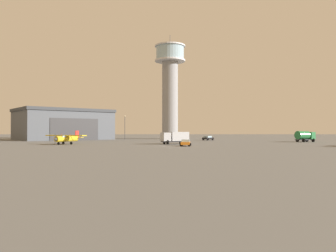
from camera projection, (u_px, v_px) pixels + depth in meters
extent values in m
plane|color=#60605E|center=(175.00, 146.00, 66.40)|extent=(400.00, 400.00, 0.00)
cylinder|color=gray|center=(170.00, 100.00, 124.56)|extent=(5.94, 5.94, 29.11)
cylinder|color=silver|center=(170.00, 61.00, 124.75)|extent=(11.45, 11.45, 0.60)
cylinder|color=#99B7C6|center=(170.00, 53.00, 124.78)|extent=(10.53, 10.53, 4.95)
cylinder|color=silver|center=(170.00, 46.00, 124.82)|extent=(11.45, 11.45, 0.50)
cylinder|color=#38383D|center=(170.00, 40.00, 124.85)|extent=(0.16, 0.16, 4.00)
cube|color=#4C5159|center=(63.00, 126.00, 113.87)|extent=(35.11, 33.54, 9.37)
cube|color=#35393E|center=(63.00, 111.00, 113.94)|extent=(35.96, 34.39, 1.00)
cube|color=#38383A|center=(75.00, 129.00, 106.09)|extent=(12.70, 10.07, 7.03)
cylinder|color=gold|center=(66.00, 139.00, 74.71)|extent=(3.91, 6.49, 1.30)
cone|color=#38383D|center=(55.00, 139.00, 71.51)|extent=(1.22, 1.24, 0.91)
cube|color=#38383D|center=(55.00, 139.00, 71.51)|extent=(0.12, 0.10, 1.99)
cube|color=gold|center=(65.00, 135.00, 74.44)|extent=(10.19, 5.80, 0.21)
cylinder|color=red|center=(59.00, 137.00, 75.13)|extent=(0.97, 0.51, 1.42)
cylinder|color=red|center=(71.00, 137.00, 73.73)|extent=(0.97, 0.51, 1.42)
cube|color=#99B7C6|center=(62.00, 137.00, 73.57)|extent=(1.43, 1.48, 0.73)
cone|color=gold|center=(77.00, 138.00, 77.92)|extent=(1.50, 1.74, 0.98)
cube|color=red|center=(77.00, 134.00, 77.93)|extent=(0.60, 1.10, 1.78)
cube|color=gold|center=(77.00, 137.00, 77.92)|extent=(3.25, 2.17, 0.10)
cylinder|color=black|center=(58.00, 143.00, 72.41)|extent=(0.64, 0.42, 0.63)
cylinder|color=black|center=(63.00, 143.00, 75.37)|extent=(0.64, 0.42, 0.63)
cylinder|color=black|center=(71.00, 143.00, 74.41)|extent=(0.64, 0.42, 0.63)
cube|color=#38383D|center=(174.00, 141.00, 76.62)|extent=(6.56, 4.15, 0.24)
cube|color=#B7BABF|center=(165.00, 137.00, 75.74)|extent=(2.52, 2.78, 1.94)
cube|color=#99B7C6|center=(162.00, 135.00, 75.42)|extent=(0.83, 1.80, 0.97)
cube|color=#B7BABF|center=(178.00, 136.00, 77.04)|extent=(4.82, 3.75, 2.08)
cylinder|color=black|center=(167.00, 142.00, 74.81)|extent=(0.64, 1.03, 1.00)
cylinder|color=black|center=(164.00, 142.00, 76.68)|extent=(0.64, 1.03, 1.00)
cylinder|color=black|center=(184.00, 142.00, 76.43)|extent=(0.64, 1.03, 1.00)
cylinder|color=black|center=(180.00, 142.00, 78.30)|extent=(0.64, 1.03, 1.00)
cube|color=#38383D|center=(304.00, 140.00, 90.69)|extent=(5.82, 4.11, 0.24)
cube|color=#287A42|center=(310.00, 136.00, 91.57)|extent=(2.43, 2.82, 1.98)
cube|color=#99B7C6|center=(311.00, 134.00, 91.88)|extent=(0.95, 1.86, 0.99)
cylinder|color=#287A42|center=(302.00, 135.00, 90.31)|extent=(4.30, 3.64, 2.27)
cylinder|color=black|center=(306.00, 140.00, 92.50)|extent=(0.68, 1.02, 1.00)
cylinder|color=black|center=(313.00, 140.00, 90.56)|extent=(0.68, 1.02, 1.00)
cylinder|color=black|center=(297.00, 140.00, 90.94)|extent=(0.68, 1.02, 1.00)
cylinder|color=black|center=(303.00, 140.00, 89.00)|extent=(0.68, 1.02, 1.00)
cube|color=orange|center=(185.00, 143.00, 66.95)|extent=(2.15, 4.20, 0.55)
cube|color=#99B7C6|center=(185.00, 141.00, 67.16)|extent=(1.80, 2.41, 0.50)
cylinder|color=black|center=(189.00, 145.00, 65.54)|extent=(0.65, 0.24, 0.64)
cylinder|color=black|center=(181.00, 145.00, 65.69)|extent=(0.65, 0.24, 0.64)
cylinder|color=black|center=(189.00, 144.00, 68.19)|extent=(0.65, 0.24, 0.64)
cylinder|color=black|center=(181.00, 144.00, 68.35)|extent=(0.65, 0.24, 0.64)
cube|color=black|center=(208.00, 138.00, 106.18)|extent=(4.15, 4.50, 0.55)
cube|color=#99B7C6|center=(207.00, 137.00, 106.02)|extent=(2.81, 2.92, 0.50)
cylinder|color=black|center=(208.00, 139.00, 107.81)|extent=(0.61, 0.54, 0.64)
cylinder|color=black|center=(212.00, 139.00, 106.74)|extent=(0.61, 0.54, 0.64)
cylinder|color=black|center=(203.00, 139.00, 105.61)|extent=(0.61, 0.54, 0.64)
cylinder|color=black|center=(207.00, 139.00, 104.54)|extent=(0.61, 0.54, 0.64)
cylinder|color=#38383D|center=(124.00, 128.00, 119.00)|extent=(0.18, 0.18, 8.08)
sphere|color=#F9E5B2|center=(124.00, 116.00, 119.05)|extent=(0.44, 0.44, 0.44)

